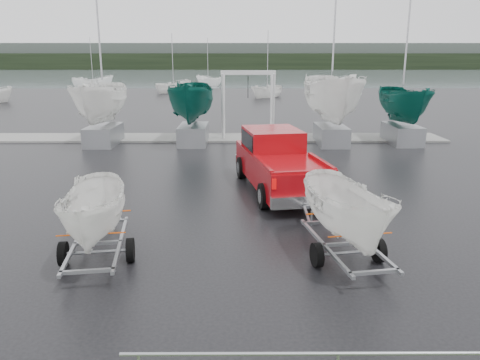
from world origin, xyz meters
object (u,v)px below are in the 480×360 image
Objects in this scene: pickup_truck at (277,159)px; trailer_hitched at (350,164)px; boat_hoist at (248,95)px; trailer_parked at (92,168)px.

trailer_hitched is (1.16, -6.72, 1.36)m from pickup_truck.
pickup_truck is at bearing -85.49° from boat_hoist.
trailer_parked is at bearing -102.95° from boat_hoist.
pickup_truck is 1.57× the size of trailer_parked.
trailer_parked reaches higher than boat_hoist.
boat_hoist reaches higher than pickup_truck.
boat_hoist is at bearing 86.71° from trailer_hitched.
trailer_hitched reaches higher than boat_hoist.
trailer_parked is at bearing 169.48° from trailer_hitched.
pickup_truck is 6.95m from trailer_hitched.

